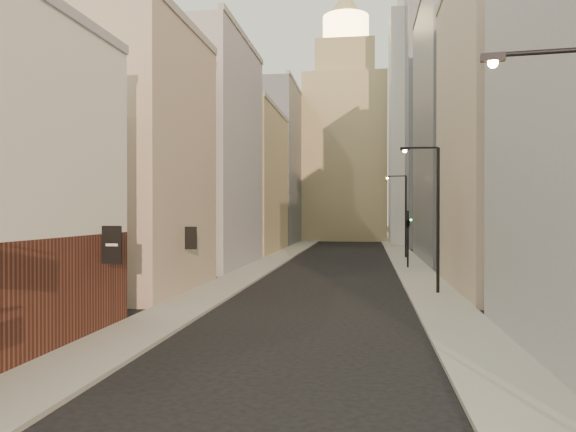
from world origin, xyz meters
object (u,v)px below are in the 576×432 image
object	(u,v)px
streetlamp_near	(574,218)
streetlamp_far	(404,211)
white_tower	(417,119)
traffic_light_right	(408,225)
streetlamp_mid	(434,210)
clock_tower	(346,139)

from	to	relation	value
streetlamp_near	streetlamp_far	xyz separation A→B (m)	(-0.48, 46.86, 0.18)
white_tower	traffic_light_right	distance (m)	39.30
streetlamp_mid	streetlamp_far	world-z (taller)	streetlamp_mid
streetlamp_far	traffic_light_right	distance (m)	10.78
traffic_light_right	white_tower	bearing A→B (deg)	-91.33
streetlamp_near	streetlamp_far	distance (m)	46.87
streetlamp_near	streetlamp_mid	distance (m)	21.25
streetlamp_near	streetlamp_mid	xyz separation A→B (m)	(-0.39, 21.25, 0.21)
clock_tower	streetlamp_far	distance (m)	42.14
streetlamp_near	streetlamp_far	bearing A→B (deg)	96.50
white_tower	streetlamp_near	bearing A→B (deg)	-92.43
clock_tower	streetlamp_mid	distance (m)	66.75
clock_tower	streetlamp_mid	world-z (taller)	clock_tower
streetlamp_far	traffic_light_right	bearing A→B (deg)	-83.97
streetlamp_near	streetlamp_mid	world-z (taller)	streetlamp_mid
clock_tower	traffic_light_right	bearing A→B (deg)	-81.93
clock_tower	white_tower	xyz separation A→B (m)	(11.00, -14.00, 0.97)
clock_tower	streetlamp_near	xyz separation A→B (m)	(7.93, -86.35, -12.87)
streetlamp_mid	traffic_light_right	world-z (taller)	streetlamp_mid
clock_tower	streetlamp_far	size ratio (longest dim) A/B	5.18
white_tower	traffic_light_right	world-z (taller)	white_tower
clock_tower	streetlamp_near	bearing A→B (deg)	-84.75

